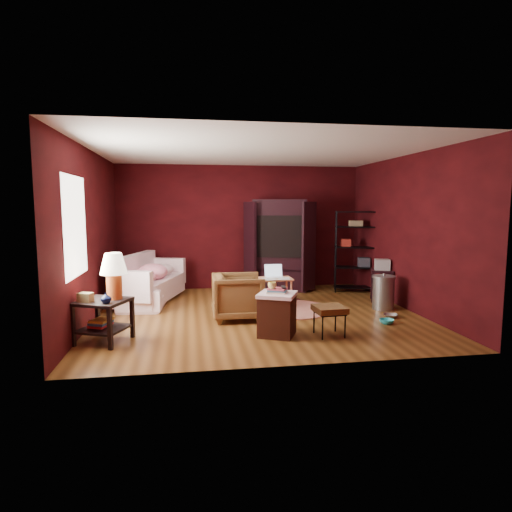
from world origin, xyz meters
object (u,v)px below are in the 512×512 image
at_px(wire_shelving, 356,248).
at_px(sofa, 147,283).
at_px(armchair, 238,294).
at_px(tv_armoire, 280,243).
at_px(hamper, 277,313).
at_px(laptop_desk, 275,281).
at_px(side_table, 109,289).

bearing_deg(wire_shelving, sofa, -158.92).
distance_m(armchair, tv_armoire, 2.70).
xyz_separation_m(hamper, laptop_desk, (0.34, 1.83, 0.15)).
bearing_deg(tv_armoire, armchair, -103.00).
bearing_deg(sofa, tv_armoire, -68.66).
bearing_deg(tv_armoire, hamper, -88.25).
relative_size(side_table, hamper, 1.71).
distance_m(sofa, hamper, 3.27).
distance_m(side_table, laptop_desk, 3.21).
bearing_deg(sofa, armchair, -128.01).
bearing_deg(tv_armoire, sofa, -149.42).
distance_m(side_table, tv_armoire, 4.50).
xyz_separation_m(armchair, tv_armoire, (1.21, 2.33, 0.64)).
bearing_deg(wire_shelving, hamper, -112.87).
bearing_deg(hamper, wire_shelving, 50.97).
xyz_separation_m(side_table, laptop_desk, (2.70, 1.72, -0.26)).
xyz_separation_m(armchair, side_table, (-1.91, -0.91, 0.33)).
distance_m(side_table, hamper, 2.40).
bearing_deg(laptop_desk, sofa, 162.74).
height_order(armchair, wire_shelving, wire_shelving).
bearing_deg(armchair, side_table, 116.21).
relative_size(hamper, laptop_desk, 0.93).
relative_size(armchair, tv_armoire, 0.41).
bearing_deg(hamper, tv_armoire, 77.30).
height_order(tv_armoire, wire_shelving, tv_armoire).
bearing_deg(side_table, hamper, -2.74).
bearing_deg(laptop_desk, tv_armoire, 73.70).
height_order(side_table, tv_armoire, tv_armoire).
xyz_separation_m(sofa, side_table, (-0.29, -2.42, 0.35)).
distance_m(laptop_desk, tv_armoire, 1.68).
bearing_deg(armchair, tv_armoire, -26.66).
bearing_deg(hamper, laptop_desk, 79.52).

